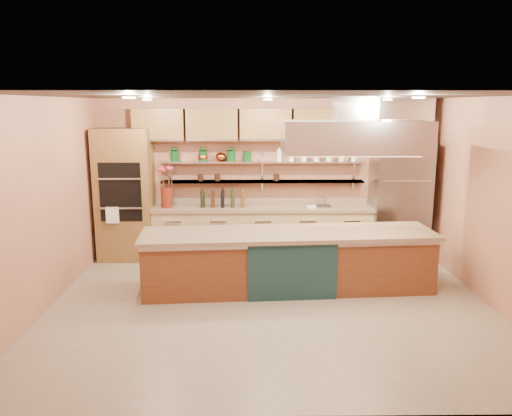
{
  "coord_description": "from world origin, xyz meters",
  "views": [
    {
      "loc": [
        -0.27,
        -6.43,
        2.69
      ],
      "look_at": [
        -0.18,
        1.0,
        1.15
      ],
      "focal_mm": 35.0,
      "sensor_mm": 36.0,
      "label": 1
    }
  ],
  "objects_px": {
    "kitchen_scale": "(311,204)",
    "copper_kettle": "(221,157)",
    "green_canister": "(247,156)",
    "island": "(288,260)",
    "refrigerator": "(399,200)",
    "flower_vase": "(167,197)"
  },
  "relations": [
    {
      "from": "island",
      "to": "refrigerator",
      "type": "bearing_deg",
      "value": 32.54
    },
    {
      "from": "kitchen_scale",
      "to": "copper_kettle",
      "type": "xyz_separation_m",
      "value": [
        -1.59,
        0.22,
        0.82
      ]
    },
    {
      "from": "green_canister",
      "to": "kitchen_scale",
      "type": "bearing_deg",
      "value": -11.05
    },
    {
      "from": "island",
      "to": "kitchen_scale",
      "type": "bearing_deg",
      "value": 67.26
    },
    {
      "from": "refrigerator",
      "to": "island",
      "type": "relative_size",
      "value": 0.5
    },
    {
      "from": "kitchen_scale",
      "to": "copper_kettle",
      "type": "bearing_deg",
      "value": 171.42
    },
    {
      "from": "refrigerator",
      "to": "kitchen_scale",
      "type": "relative_size",
      "value": 13.72
    },
    {
      "from": "flower_vase",
      "to": "island",
      "type": "bearing_deg",
      "value": -37.28
    },
    {
      "from": "flower_vase",
      "to": "copper_kettle",
      "type": "xyz_separation_m",
      "value": [
        0.94,
        0.22,
        0.69
      ]
    },
    {
      "from": "copper_kettle",
      "to": "green_canister",
      "type": "relative_size",
      "value": 1.13
    },
    {
      "from": "island",
      "to": "flower_vase",
      "type": "bearing_deg",
      "value": 138.74
    },
    {
      "from": "flower_vase",
      "to": "copper_kettle",
      "type": "relative_size",
      "value": 1.8
    },
    {
      "from": "refrigerator",
      "to": "green_canister",
      "type": "height_order",
      "value": "refrigerator"
    },
    {
      "from": "kitchen_scale",
      "to": "green_canister",
      "type": "xyz_separation_m",
      "value": [
        -1.13,
        0.22,
        0.83
      ]
    },
    {
      "from": "green_canister",
      "to": "island",
      "type": "bearing_deg",
      "value": -70.99
    },
    {
      "from": "flower_vase",
      "to": "copper_kettle",
      "type": "bearing_deg",
      "value": 13.11
    },
    {
      "from": "flower_vase",
      "to": "copper_kettle",
      "type": "height_order",
      "value": "copper_kettle"
    },
    {
      "from": "copper_kettle",
      "to": "green_canister",
      "type": "xyz_separation_m",
      "value": [
        0.47,
        0.0,
        0.01
      ]
    },
    {
      "from": "island",
      "to": "flower_vase",
      "type": "distance_m",
      "value": 2.62
    },
    {
      "from": "refrigerator",
      "to": "copper_kettle",
      "type": "xyz_separation_m",
      "value": [
        -3.13,
        0.23,
        0.74
      ]
    },
    {
      "from": "kitchen_scale",
      "to": "copper_kettle",
      "type": "height_order",
      "value": "copper_kettle"
    },
    {
      "from": "flower_vase",
      "to": "kitchen_scale",
      "type": "bearing_deg",
      "value": 0.0
    }
  ]
}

